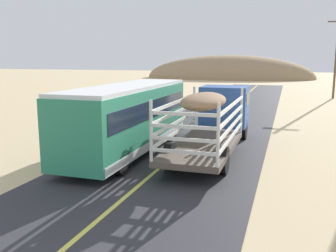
{
  "coord_description": "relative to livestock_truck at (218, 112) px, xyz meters",
  "views": [
    {
      "loc": [
        4.85,
        -3.4,
        4.48
      ],
      "look_at": [
        0.0,
        11.62,
        1.58
      ],
      "focal_mm": 39.88,
      "sensor_mm": 36.0,
      "label": 1
    }
  ],
  "objects": [
    {
      "name": "bus",
      "position": [
        -3.73,
        -2.56,
        -0.04
      ],
      "size": [
        2.54,
        10.0,
        3.21
      ],
      "color": "#2D8C66",
      "rests_on": "road_surface"
    },
    {
      "name": "livestock_truck",
      "position": [
        0.0,
        0.0,
        0.0
      ],
      "size": [
        2.53,
        9.7,
        3.02
      ],
      "color": "#3359A5",
      "rests_on": "road_surface"
    },
    {
      "name": "distant_hill",
      "position": [
        -9.46,
        64.0,
        -1.79
      ],
      "size": [
        36.55,
        18.49,
        10.11
      ],
      "primitive_type": "ellipsoid",
      "color": "#997C5A",
      "rests_on": "ground"
    },
    {
      "name": "power_pole_far",
      "position": [
        8.09,
        26.54,
        2.95
      ],
      "size": [
        2.2,
        0.24,
        8.89
      ],
      "color": "brown",
      "rests_on": "ground"
    }
  ]
}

